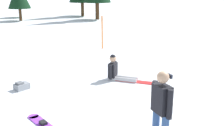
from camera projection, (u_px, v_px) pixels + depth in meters
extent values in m
plane|color=white|center=(153.00, 115.00, 7.29)|extent=(800.00, 800.00, 0.00)
cube|color=black|center=(162.00, 99.00, 5.38)|extent=(0.28, 0.42, 0.57)
cylinder|color=black|center=(154.00, 95.00, 5.61)|extent=(0.11, 0.11, 0.58)
cylinder|color=black|center=(170.00, 104.00, 5.15)|extent=(0.11, 0.11, 0.58)
sphere|color=tan|center=(163.00, 77.00, 5.26)|extent=(0.24, 0.24, 0.24)
cube|color=black|center=(169.00, 76.00, 5.31)|extent=(0.06, 0.17, 0.08)
cube|color=#B7B7BC|center=(113.00, 78.00, 10.03)|extent=(0.46, 0.45, 0.10)
cylinder|color=#B7B7BC|center=(127.00, 78.00, 9.96)|extent=(0.63, 0.69, 0.14)
cylinder|color=#B7B7BC|center=(125.00, 80.00, 9.78)|extent=(0.63, 0.69, 0.14)
cube|color=red|center=(137.00, 82.00, 9.76)|extent=(1.24, 1.36, 0.02)
cube|color=black|center=(113.00, 70.00, 9.95)|extent=(0.46, 0.44, 0.51)
cylinder|color=black|center=(115.00, 68.00, 10.19)|extent=(0.11, 0.11, 0.52)
cylinder|color=black|center=(110.00, 72.00, 9.72)|extent=(0.11, 0.11, 0.52)
sphere|color=tan|center=(113.00, 59.00, 9.84)|extent=(0.24, 0.24, 0.24)
sphere|color=black|center=(113.00, 57.00, 9.82)|extent=(0.20, 0.20, 0.20)
cylinder|color=#993FD8|center=(33.00, 117.00, 7.18)|extent=(0.32, 0.32, 0.02)
cube|color=black|center=(43.00, 123.00, 6.76)|extent=(0.18, 0.22, 0.07)
cube|color=gray|center=(22.00, 86.00, 9.06)|extent=(0.52, 0.44, 0.20)
cube|color=slate|center=(20.00, 83.00, 8.97)|extent=(0.26, 0.28, 0.06)
cylinder|color=black|center=(28.00, 84.00, 9.23)|extent=(0.12, 0.06, 0.02)
cylinder|color=orange|center=(102.00, 33.00, 14.62)|extent=(0.06, 0.06, 1.73)
cylinder|color=#472D19|center=(97.00, 11.00, 27.19)|extent=(0.37, 0.37, 1.64)
cylinder|color=#472D19|center=(82.00, 9.00, 30.27)|extent=(0.34, 0.34, 1.48)
cylinder|color=#472D19|center=(20.00, 12.00, 29.03)|extent=(0.23, 0.23, 1.01)
cylinder|color=#472D19|center=(20.00, 15.00, 26.22)|extent=(0.26, 0.26, 1.16)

